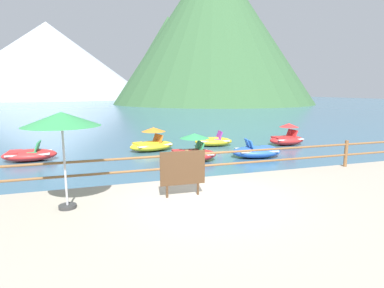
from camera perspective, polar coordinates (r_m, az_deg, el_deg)
The scene contains 13 objects.
ground_plane at distance 47.39m, azimuth -14.56°, elevation 5.70°, with size 200.00×200.00×0.00m, color #38607A.
promenade_dock at distance 6.36m, azimuth 9.32°, elevation -17.56°, with size 28.00×8.00×0.40m, color #A39989.
dock_railing at distance 9.39m, azimuth -0.97°, elevation -3.29°, with size 23.92×0.12×0.95m.
sign_board at distance 8.01m, azimuth -1.71°, elevation -4.53°, with size 1.18×0.08×1.19m.
beach_umbrella at distance 7.53m, azimuth -22.69°, elevation 3.98°, with size 1.70×1.70×2.24m.
pedal_boat_0 at distance 18.78m, azimuth 16.91°, elevation 1.11°, with size 2.11×1.15×1.25m.
pedal_boat_1 at distance 15.74m, azimuth -27.52°, elevation -1.73°, with size 2.28×1.32×0.85m.
pedal_boat_2 at distance 14.97m, azimuth 11.68°, elevation -1.34°, with size 2.48×1.64×0.86m.
pedal_boat_3 at distance 17.73m, azimuth 3.89°, elevation 0.52°, with size 2.28×1.47×0.84m.
pedal_boat_4 at distance 13.87m, azimuth 0.06°, elevation -1.37°, with size 2.26×1.50×1.24m.
pedal_boat_5 at distance 16.40m, azimuth -7.32°, elevation 0.19°, with size 2.60×1.82×1.21m.
cliff_headland at distance 78.43m, azimuth 2.57°, elevation 19.42°, with size 47.21×47.21×34.66m.
distant_peak at distance 132.28m, azimuth -24.70°, elevation 13.62°, with size 75.29×75.29×27.92m, color #A8B2C1.
Camera 1 is at (-2.63, -7.21, 3.11)m, focal length 29.26 mm.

